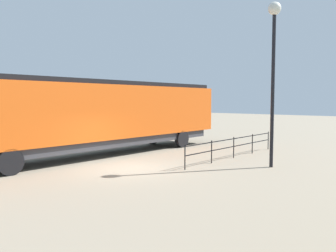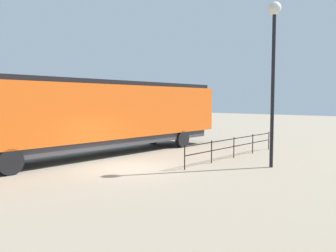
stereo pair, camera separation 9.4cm
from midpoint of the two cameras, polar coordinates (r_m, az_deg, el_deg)
ground_plane at (r=15.87m, az=-6.31°, el=-6.89°), size 120.00×120.00×0.00m
locomotive at (r=19.83m, az=-9.71°, el=2.03°), size 2.93×17.49×4.11m
lamp_post at (r=16.60m, az=17.05°, el=12.09°), size 0.58×0.58×7.40m
platform_fence at (r=18.77m, az=10.87°, el=-2.95°), size 0.05×8.41×1.11m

